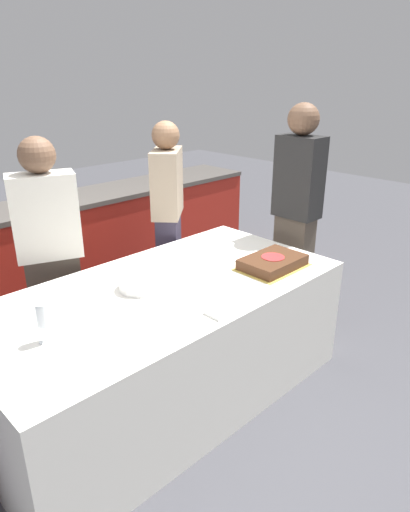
{
  "coord_description": "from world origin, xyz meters",
  "views": [
    {
      "loc": [
        -1.5,
        -1.88,
        1.91
      ],
      "look_at": [
        0.35,
        0.0,
        0.85
      ],
      "focal_mm": 32.0,
      "sensor_mm": 36.0,
      "label": 1
    }
  ],
  "objects_px": {
    "person_standing_back": "(50,255)",
    "person_seated_right": "(296,214)",
    "wine_glass": "(42,316)",
    "person_cutting_cake": "(168,222)",
    "cake": "(273,262)",
    "plate_stack": "(140,283)"
  },
  "relations": [
    {
      "from": "person_seated_right",
      "to": "person_standing_back",
      "type": "bearing_deg",
      "value": -115.42
    },
    {
      "from": "wine_glass",
      "to": "person_cutting_cake",
      "type": "height_order",
      "value": "person_cutting_cake"
    },
    {
      "from": "wine_glass",
      "to": "person_cutting_cake",
      "type": "xyz_separation_m",
      "value": [
        1.45,
        0.83,
        -0.06
      ]
    },
    {
      "from": "cake",
      "to": "person_standing_back",
      "type": "xyz_separation_m",
      "value": [
        -0.99,
        1.03,
        0.03
      ]
    },
    {
      "from": "plate_stack",
      "to": "wine_glass",
      "type": "height_order",
      "value": "wine_glass"
    },
    {
      "from": "person_cutting_cake",
      "to": "person_seated_right",
      "type": "relative_size",
      "value": 0.92
    },
    {
      "from": "cake",
      "to": "person_cutting_cake",
      "type": "distance_m",
      "value": 1.03
    },
    {
      "from": "person_standing_back",
      "to": "plate_stack",
      "type": "bearing_deg",
      "value": 127.26
    },
    {
      "from": "wine_glass",
      "to": "person_seated_right",
      "type": "distance_m",
      "value": 2.07
    },
    {
      "from": "plate_stack",
      "to": "wine_glass",
      "type": "xyz_separation_m",
      "value": [
        -0.65,
        -0.14,
        0.1
      ]
    },
    {
      "from": "cake",
      "to": "plate_stack",
      "type": "bearing_deg",
      "value": 156.82
    },
    {
      "from": "person_seated_right",
      "to": "person_cutting_cake",
      "type": "bearing_deg",
      "value": -141.1
    },
    {
      "from": "person_standing_back",
      "to": "wine_glass",
      "type": "bearing_deg",
      "value": 82.79
    },
    {
      "from": "plate_stack",
      "to": "person_cutting_cake",
      "type": "relative_size",
      "value": 0.15
    },
    {
      "from": "person_cutting_cake",
      "to": "person_seated_right",
      "type": "height_order",
      "value": "person_seated_right"
    },
    {
      "from": "cake",
      "to": "plate_stack",
      "type": "xyz_separation_m",
      "value": [
        -0.8,
        0.34,
        0.0
      ]
    },
    {
      "from": "person_seated_right",
      "to": "cake",
      "type": "bearing_deg",
      "value": -66.8
    },
    {
      "from": "cake",
      "to": "wine_glass",
      "type": "relative_size",
      "value": 2.23
    },
    {
      "from": "cake",
      "to": "person_seated_right",
      "type": "relative_size",
      "value": 0.26
    },
    {
      "from": "cake",
      "to": "plate_stack",
      "type": "distance_m",
      "value": 0.87
    },
    {
      "from": "person_standing_back",
      "to": "person_seated_right",
      "type": "bearing_deg",
      "value": 175.96
    },
    {
      "from": "plate_stack",
      "to": "wine_glass",
      "type": "distance_m",
      "value": 0.67
    }
  ]
}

